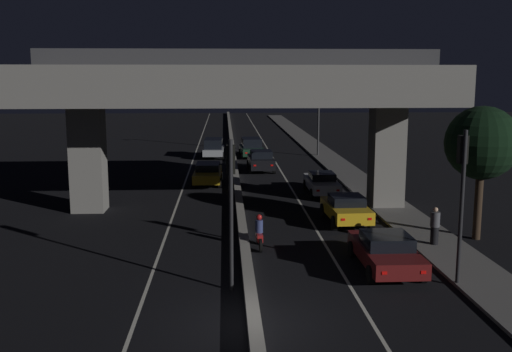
# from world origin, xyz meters

# --- Properties ---
(ground_plane) EXTENTS (200.00, 200.00, 0.00)m
(ground_plane) POSITION_xyz_m (0.00, 0.00, 0.00)
(ground_plane) COLOR black
(lane_line_left_inner) EXTENTS (0.12, 126.00, 0.00)m
(lane_line_left_inner) POSITION_xyz_m (-3.49, 35.00, 0.00)
(lane_line_left_inner) COLOR beige
(lane_line_left_inner) RESTS_ON ground_plane
(lane_line_right_inner) EXTENTS (0.12, 126.00, 0.00)m
(lane_line_right_inner) POSITION_xyz_m (3.49, 35.00, 0.00)
(lane_line_right_inner) COLOR beige
(lane_line_right_inner) RESTS_ON ground_plane
(median_divider) EXTENTS (0.40, 126.00, 0.35)m
(median_divider) POSITION_xyz_m (0.00, 35.00, 0.17)
(median_divider) COLOR gray
(median_divider) RESTS_ON ground_plane
(sidewalk_right) EXTENTS (2.40, 126.00, 0.12)m
(sidewalk_right) POSITION_xyz_m (8.28, 28.00, 0.06)
(sidewalk_right) COLOR #5B5956
(sidewalk_right) RESTS_ON ground_plane
(elevated_overpass) EXTENTS (21.27, 9.92, 8.54)m
(elevated_overpass) POSITION_xyz_m (0.00, 15.39, 6.44)
(elevated_overpass) COLOR slate
(elevated_overpass) RESTS_ON ground_plane
(traffic_light_left_of_median) EXTENTS (0.30, 0.49, 5.12)m
(traffic_light_left_of_median) POSITION_xyz_m (-0.60, 2.96, 3.49)
(traffic_light_left_of_median) COLOR black
(traffic_light_left_of_median) RESTS_ON ground_plane
(traffic_light_right_of_median) EXTENTS (0.30, 0.49, 5.40)m
(traffic_light_right_of_median) POSITION_xyz_m (7.18, 2.95, 3.67)
(traffic_light_right_of_median) COLOR black
(traffic_light_right_of_median) RESTS_ON ground_plane
(street_lamp) EXTENTS (1.93, 0.32, 8.30)m
(street_lamp) POSITION_xyz_m (7.36, 36.43, 4.85)
(street_lamp) COLOR #2D2D30
(street_lamp) RESTS_ON ground_plane
(car_dark_red_lead) EXTENTS (2.06, 4.67, 1.38)m
(car_dark_red_lead) POSITION_xyz_m (5.18, 4.76, 0.72)
(car_dark_red_lead) COLOR #591414
(car_dark_red_lead) RESTS_ON ground_plane
(car_taxi_yellow_second) EXTENTS (2.05, 4.14, 1.40)m
(car_taxi_yellow_second) POSITION_xyz_m (5.14, 11.89, 0.73)
(car_taxi_yellow_second) COLOR gold
(car_taxi_yellow_second) RESTS_ON ground_plane
(car_white_third) EXTENTS (1.82, 4.69, 1.32)m
(car_white_third) POSITION_xyz_m (5.16, 19.42, 0.68)
(car_white_third) COLOR silver
(car_white_third) RESTS_ON ground_plane
(car_black_fourth) EXTENTS (2.03, 4.29, 1.59)m
(car_black_fourth) POSITION_xyz_m (1.97, 28.34, 0.82)
(car_black_fourth) COLOR black
(car_black_fourth) RESTS_ON ground_plane
(car_dark_green_fifth) EXTENTS (2.17, 4.57, 1.69)m
(car_dark_green_fifth) POSITION_xyz_m (1.61, 36.39, 0.86)
(car_dark_green_fifth) COLOR black
(car_dark_green_fifth) RESTS_ON ground_plane
(car_taxi_yellow_lead_oncoming) EXTENTS (2.00, 4.83, 1.36)m
(car_taxi_yellow_lead_oncoming) POSITION_xyz_m (-1.92, 23.20, 0.72)
(car_taxi_yellow_lead_oncoming) COLOR gold
(car_taxi_yellow_lead_oncoming) RESTS_ON ground_plane
(car_silver_second_oncoming) EXTENTS (1.98, 4.18, 1.69)m
(car_silver_second_oncoming) POSITION_xyz_m (-1.73, 36.01, 0.91)
(car_silver_second_oncoming) COLOR gray
(car_silver_second_oncoming) RESTS_ON ground_plane
(motorcycle_red_filtering_near) EXTENTS (0.33, 1.85, 1.44)m
(motorcycle_red_filtering_near) POSITION_xyz_m (0.63, 7.83, 0.61)
(motorcycle_red_filtering_near) COLOR black
(motorcycle_red_filtering_near) RESTS_ON ground_plane
(pedestrian_on_sidewalk) EXTENTS (0.40, 0.40, 1.60)m
(pedestrian_on_sidewalk) POSITION_xyz_m (8.04, 7.58, 0.91)
(pedestrian_on_sidewalk) COLOR black
(pedestrian_on_sidewalk) RESTS_ON sidewalk_right
(roadside_tree_kerbside_near) EXTENTS (3.20, 3.20, 5.90)m
(roadside_tree_kerbside_near) POSITION_xyz_m (10.34, 8.70, 4.27)
(roadside_tree_kerbside_near) COLOR #2D2116
(roadside_tree_kerbside_near) RESTS_ON ground_plane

